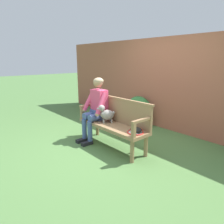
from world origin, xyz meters
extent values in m
plane|color=#4C753D|center=(0.00, 0.00, 0.00)|extent=(40.00, 40.00, 0.00)
cube|color=#9E5642|center=(0.00, 1.87, 1.10)|extent=(8.00, 0.30, 2.21)
ellipsoid|color=#337538|center=(-0.67, 1.54, 0.37)|extent=(0.79, 0.48, 0.75)
cube|color=#93704C|center=(0.00, 0.00, 0.43)|extent=(1.60, 0.47, 0.06)
cylinder|color=#93704C|center=(-0.72, -0.18, 0.20)|extent=(0.07, 0.07, 0.40)
cylinder|color=#93704C|center=(0.72, -0.18, 0.20)|extent=(0.07, 0.07, 0.40)
cylinder|color=#93704C|center=(-0.72, 0.18, 0.20)|extent=(0.07, 0.07, 0.40)
cylinder|color=#93704C|center=(0.72, 0.18, 0.20)|extent=(0.07, 0.07, 0.40)
cube|color=#93704C|center=(0.00, 0.21, 0.69)|extent=(1.60, 0.05, 0.46)
cube|color=#93704C|center=(0.00, 0.21, 0.94)|extent=(1.64, 0.06, 0.04)
cube|color=#93704C|center=(-0.76, -0.20, 0.58)|extent=(0.06, 0.06, 0.24)
cube|color=#93704C|center=(-0.76, 0.00, 0.72)|extent=(0.06, 0.47, 0.04)
cube|color=#93704C|center=(0.76, -0.20, 0.58)|extent=(0.06, 0.06, 0.24)
cube|color=#93704C|center=(0.76, 0.00, 0.72)|extent=(0.06, 0.47, 0.04)
cube|color=black|center=(-0.59, -0.34, 0.04)|extent=(0.10, 0.24, 0.07)
cylinder|color=#475B93|center=(-0.59, -0.26, 0.28)|extent=(0.10, 0.10, 0.41)
cylinder|color=#475B93|center=(-0.59, -0.10, 0.54)|extent=(0.15, 0.31, 0.15)
cube|color=black|center=(-0.39, -0.34, 0.04)|extent=(0.10, 0.24, 0.07)
cylinder|color=#475B93|center=(-0.39, -0.26, 0.28)|extent=(0.10, 0.10, 0.41)
cylinder|color=#475B93|center=(-0.39, -0.10, 0.54)|extent=(0.15, 0.31, 0.15)
cube|color=#475B93|center=(-0.49, 0.05, 0.56)|extent=(0.32, 0.24, 0.20)
cube|color=#E04770|center=(-0.49, 0.07, 0.82)|extent=(0.34, 0.22, 0.52)
cylinder|color=#E04770|center=(-0.70, -0.04, 0.84)|extent=(0.14, 0.32, 0.45)
sphere|color=tan|center=(-0.72, -0.16, 0.64)|extent=(0.09, 0.09, 0.09)
cylinder|color=#E04770|center=(-0.28, -0.04, 0.84)|extent=(0.14, 0.32, 0.45)
sphere|color=tan|center=(-0.26, -0.16, 0.64)|extent=(0.09, 0.09, 0.09)
sphere|color=tan|center=(-0.49, 0.05, 1.23)|extent=(0.20, 0.20, 0.20)
ellipsoid|color=tan|center=(-0.49, 0.06, 1.26)|extent=(0.21, 0.21, 0.14)
cylinder|color=gray|center=(-0.25, -0.02, 0.50)|extent=(0.04, 0.04, 0.07)
cylinder|color=gray|center=(-0.17, -0.07, 0.50)|extent=(0.04, 0.04, 0.07)
cylinder|color=gray|center=(-0.16, 0.11, 0.50)|extent=(0.04, 0.04, 0.07)
cylinder|color=gray|center=(-0.08, 0.06, 0.50)|extent=(0.04, 0.04, 0.07)
ellipsoid|color=gray|center=(-0.16, 0.02, 0.62)|extent=(0.29, 0.31, 0.21)
sphere|color=gray|center=(-0.21, -0.05, 0.64)|extent=(0.12, 0.12, 0.12)
sphere|color=gray|center=(-0.23, -0.07, 0.76)|extent=(0.13, 0.13, 0.13)
ellipsoid|color=gray|center=(-0.26, -0.12, 0.75)|extent=(0.09, 0.09, 0.05)
ellipsoid|color=gray|center=(-0.27, -0.04, 0.75)|extent=(0.05, 0.05, 0.09)
ellipsoid|color=gray|center=(-0.18, -0.10, 0.75)|extent=(0.05, 0.05, 0.09)
sphere|color=gray|center=(-0.10, 0.12, 0.66)|extent=(0.06, 0.06, 0.06)
torus|color=red|center=(0.62, 0.00, 0.47)|extent=(0.31, 0.31, 0.02)
cylinder|color=silver|center=(0.62, 0.00, 0.47)|extent=(0.25, 0.25, 0.00)
cube|color=red|center=(0.61, 0.16, 0.48)|extent=(0.04, 0.07, 0.02)
cylinder|color=black|center=(0.59, 0.30, 0.48)|extent=(0.05, 0.22, 0.03)
ellipsoid|color=black|center=(0.61, 0.03, 0.51)|extent=(0.22, 0.17, 0.09)
camera|label=1|loc=(2.89, -2.51, 1.71)|focal=33.01mm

